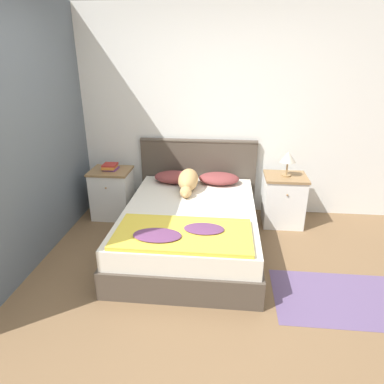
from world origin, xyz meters
TOP-DOWN VIEW (x-y plane):
  - ground_plane at (0.00, 0.00)m, footprint 16.00×16.00m
  - wall_back at (0.00, 2.13)m, footprint 9.00×0.06m
  - wall_side_left at (-1.59, 1.05)m, footprint 0.06×3.10m
  - bed at (-0.06, 1.06)m, footprint 1.43×1.95m
  - headboard at (-0.06, 2.06)m, footprint 1.51×0.06m
  - nightstand_left at (-1.14, 1.74)m, footprint 0.50×0.44m
  - nightstand_right at (1.02, 1.74)m, footprint 0.50×0.44m
  - pillow_left at (-0.34, 1.81)m, footprint 0.50×0.34m
  - pillow_right at (0.22, 1.81)m, footprint 0.50×0.34m
  - quilt at (-0.07, 0.46)m, footprint 1.23×0.65m
  - dog at (-0.14, 1.57)m, footprint 0.24×0.67m
  - book_stack at (-1.15, 1.76)m, footprint 0.18×0.20m
  - table_lamp at (1.02, 1.73)m, footprint 0.18×0.18m
  - rug at (1.34, 0.32)m, footprint 1.16×0.75m

SIDE VIEW (x-z plane):
  - ground_plane at x=0.00m, z-range 0.00..0.00m
  - rug at x=1.34m, z-range 0.00..0.00m
  - bed at x=-0.06m, z-range 0.00..0.47m
  - nightstand_left at x=-1.14m, z-range 0.00..0.63m
  - nightstand_right at x=1.02m, z-range 0.00..0.63m
  - quilt at x=-0.07m, z-range 0.46..0.53m
  - headboard at x=-0.06m, z-range 0.02..1.00m
  - pillow_left at x=-0.34m, z-range 0.47..0.61m
  - pillow_right at x=0.22m, z-range 0.47..0.61m
  - dog at x=-0.14m, z-range 0.47..0.70m
  - book_stack at x=-1.15m, z-range 0.63..0.70m
  - table_lamp at x=1.02m, z-range 0.70..1.00m
  - wall_back at x=0.00m, z-range 0.00..2.55m
  - wall_side_left at x=-1.59m, z-range 0.00..2.55m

